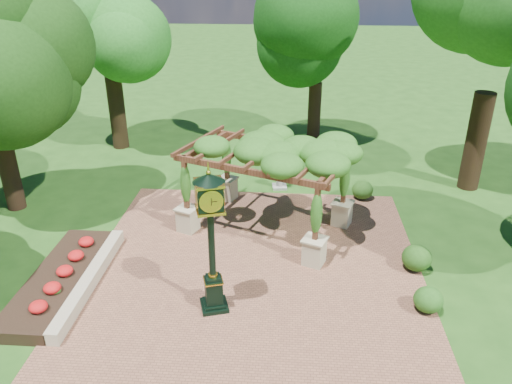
{
  "coord_description": "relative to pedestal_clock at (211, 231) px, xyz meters",
  "views": [
    {
      "loc": [
        1.0,
        -10.86,
        8.59
      ],
      "look_at": [
        0.0,
        2.5,
        2.2
      ],
      "focal_mm": 35.0,
      "sensor_mm": 36.0,
      "label": 1
    }
  ],
  "objects": [
    {
      "name": "flower_bed",
      "position": [
        -4.58,
        0.73,
        -2.21
      ],
      "size": [
        1.5,
        5.0,
        0.36
      ],
      "primitive_type": "cube",
      "color": "red",
      "rests_on": "ground"
    },
    {
      "name": "tree_north",
      "position": [
        3.03,
        13.96,
        2.76
      ],
      "size": [
        4.28,
        4.28,
        7.5
      ],
      "color": "#311D13",
      "rests_on": "ground"
    },
    {
      "name": "border_wall",
      "position": [
        -3.68,
        0.73,
        -2.19
      ],
      "size": [
        0.35,
        5.0,
        0.4
      ],
      "primitive_type": "cube",
      "color": "#C6B793",
      "rests_on": "ground"
    },
    {
      "name": "shrub_front",
      "position": [
        5.65,
        0.29,
        -2.01
      ],
      "size": [
        0.79,
        0.79,
        0.69
      ],
      "primitive_type": "ellipsoid",
      "rotation": [
        0.0,
        0.0,
        -0.04
      ],
      "color": "#235317",
      "rests_on": "brick_plaza"
    },
    {
      "name": "ground",
      "position": [
        0.92,
        0.23,
        -2.39
      ],
      "size": [
        120.0,
        120.0,
        0.0
      ],
      "primitive_type": "plane",
      "color": "#1E4714",
      "rests_on": "ground"
    },
    {
      "name": "brick_plaza",
      "position": [
        0.92,
        1.23,
        -2.37
      ],
      "size": [
        10.0,
        12.0,
        0.04
      ],
      "primitive_type": "cube",
      "color": "brown",
      "rests_on": "ground"
    },
    {
      "name": "tree_west_far",
      "position": [
        -6.46,
        12.03,
        3.73
      ],
      "size": [
        3.98,
        3.98,
        8.97
      ],
      "color": "black",
      "rests_on": "ground"
    },
    {
      "name": "pergola",
      "position": [
        1.12,
        4.45,
        0.35
      ],
      "size": [
        6.14,
        5.04,
        3.33
      ],
      "rotation": [
        0.0,
        0.0,
        -0.39
      ],
      "color": "beige",
      "rests_on": "brick_plaza"
    },
    {
      "name": "pedestal_clock",
      "position": [
        0.0,
        0.0,
        0.0
      ],
      "size": [
        0.98,
        0.98,
        3.99
      ],
      "rotation": [
        0.0,
        0.0,
        0.3
      ],
      "color": "black",
      "rests_on": "brick_plaza"
    },
    {
      "name": "shrub_back",
      "position": [
        4.72,
        6.99,
        -1.99
      ],
      "size": [
        1.05,
        1.05,
        0.72
      ],
      "primitive_type": "ellipsoid",
      "rotation": [
        0.0,
        0.0,
        -0.38
      ],
      "color": "#2A5819",
      "rests_on": "brick_plaza"
    },
    {
      "name": "sundial",
      "position": [
        1.5,
        7.81,
        -1.94
      ],
      "size": [
        0.63,
        0.63,
        1.02
      ],
      "rotation": [
        0.0,
        0.0,
        0.13
      ],
      "color": "#9B9A93",
      "rests_on": "ground"
    },
    {
      "name": "shrub_mid",
      "position": [
        5.75,
        2.23,
        -1.96
      ],
      "size": [
        1.04,
        1.04,
        0.79
      ],
      "primitive_type": "ellipsoid",
      "rotation": [
        0.0,
        0.0,
        0.21
      ],
      "color": "#214A14",
      "rests_on": "brick_plaza"
    },
    {
      "name": "tree_east_far",
      "position": [
        9.16,
        8.46,
        4.55
      ],
      "size": [
        5.38,
        5.38,
        10.1
      ],
      "color": "black",
      "rests_on": "ground"
    }
  ]
}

